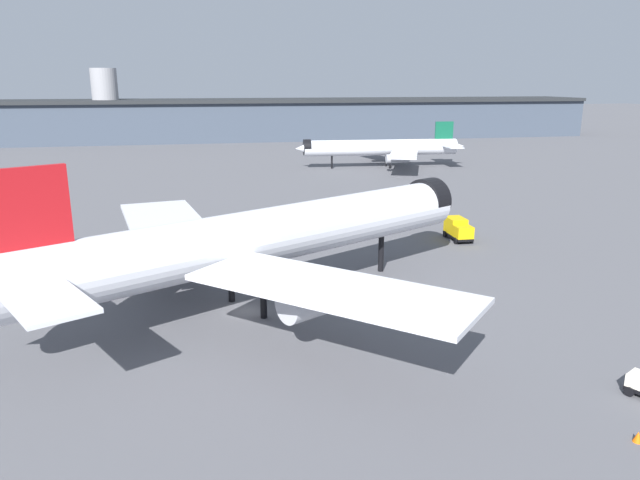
# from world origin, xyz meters

# --- Properties ---
(ground) EXTENTS (900.00, 900.00, 0.00)m
(ground) POSITION_xyz_m (0.00, 0.00, 0.00)
(ground) COLOR #56565B
(airliner_near_gate) EXTENTS (53.99, 48.43, 15.72)m
(airliner_near_gate) POSITION_xyz_m (2.26, 1.43, 6.93)
(airliner_near_gate) COLOR silver
(airliner_near_gate) RESTS_ON ground
(airliner_far_taxiway) EXTENTS (44.69, 40.54, 11.60)m
(airliner_far_taxiway) POSITION_xyz_m (48.54, 89.12, 5.11)
(airliner_far_taxiway) COLOR silver
(airliner_far_taxiway) RESTS_ON ground
(terminal_building) EXTENTS (234.00, 42.70, 26.13)m
(terminal_building) POSITION_xyz_m (42.32, 172.62, 7.76)
(terminal_building) COLOR #3D4756
(terminal_building) RESTS_ON ground
(service_truck_front) EXTENTS (2.97, 5.67, 3.00)m
(service_truck_front) POSITION_xyz_m (32.87, 18.76, 1.59)
(service_truck_front) COLOR black
(service_truck_front) RESTS_ON ground
(traffic_cone_near_nose) EXTENTS (0.57, 0.57, 0.71)m
(traffic_cone_near_nose) POSITION_xyz_m (20.42, -27.89, 0.36)
(traffic_cone_near_nose) COLOR #F2600C
(traffic_cone_near_nose) RESTS_ON ground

